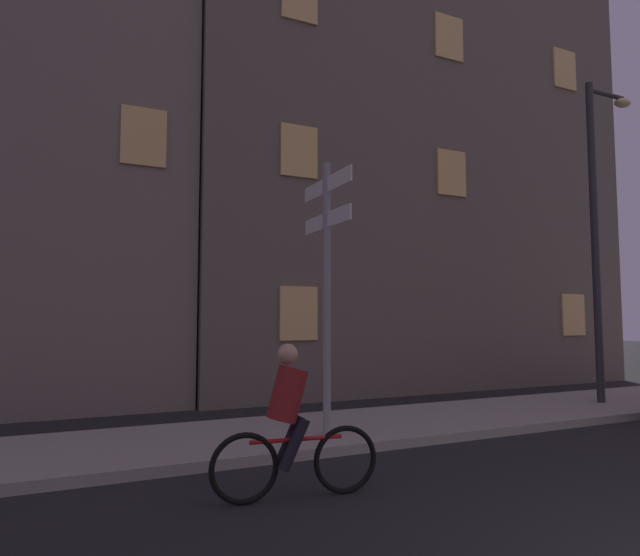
{
  "coord_description": "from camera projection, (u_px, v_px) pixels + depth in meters",
  "views": [
    {
      "loc": [
        -4.36,
        -1.57,
        1.87
      ],
      "look_at": [
        -0.81,
        5.96,
        2.5
      ],
      "focal_mm": 30.42,
      "sensor_mm": 36.0,
      "label": 1
    }
  ],
  "objects": [
    {
      "name": "sidewalk_kerb",
      "position": [
        351.0,
        428.0,
        8.95
      ],
      "size": [
        40.0,
        2.64,
        0.14
      ],
      "primitive_type": "cube",
      "color": "#9E9991",
      "rests_on": "ground_plane"
    },
    {
      "name": "street_lamp",
      "position": [
        599.0,
        215.0,
        11.66
      ],
      "size": [
        1.39,
        0.28,
        6.87
      ],
      "color": "#2D2D30",
      "rests_on": "sidewalk_kerb"
    },
    {
      "name": "cyclist",
      "position": [
        292.0,
        426.0,
        5.67
      ],
      "size": [
        1.82,
        0.37,
        1.61
      ],
      "color": "black",
      "rests_on": "ground_plane"
    },
    {
      "name": "signpost",
      "position": [
        327.0,
        270.0,
        8.37
      ],
      "size": [
        0.12,
        1.62,
        4.17
      ],
      "color": "gray",
      "rests_on": "sidewalk_kerb"
    },
    {
      "name": "building_right_block",
      "position": [
        383.0,
        45.0,
        17.52
      ],
      "size": [
        13.02,
        6.54,
        21.46
      ],
      "color": "#6B6056",
      "rests_on": "ground_plane"
    }
  ]
}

